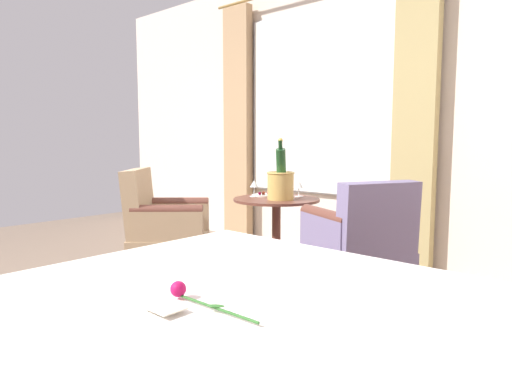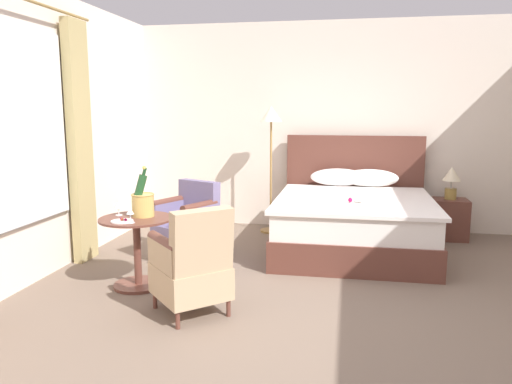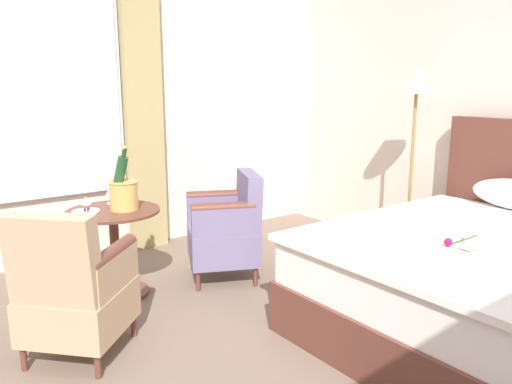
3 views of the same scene
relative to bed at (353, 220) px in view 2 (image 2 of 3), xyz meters
name	(u,v)px [view 2 (image 2 of 3)]	position (x,y,z in m)	size (l,w,h in m)	color
ground_plane	(322,313)	(-0.26, -1.99, -0.36)	(7.64, 7.64, 0.00)	#746253
wall_headboard_side	(337,127)	(-0.26, 1.15, 1.06)	(5.69, 0.12, 2.85)	silver
wall_window_side	(3,137)	(-3.09, -1.99, 1.05)	(0.27, 6.26, 2.85)	silver
bed	(353,220)	(0.00, 0.00, 0.00)	(1.84, 2.11, 1.31)	brown
nightstand	(449,219)	(1.22, 0.71, -0.10)	(0.47, 0.38, 0.52)	brown
bedside_lamp	(451,179)	(1.22, 0.71, 0.43)	(0.23, 0.23, 0.41)	olive
floor_lamp_brass	(271,131)	(-1.10, 0.67, 1.01)	(0.29, 0.29, 1.70)	olive
side_table_round	(137,247)	(-2.01, -1.67, 0.02)	(0.69, 0.69, 0.67)	brown
champagne_bucket	(143,202)	(-1.97, -1.60, 0.45)	(0.22, 0.22, 0.48)	tan
wine_glass_near_bucket	(119,206)	(-2.21, -1.60, 0.40)	(0.07, 0.07, 0.13)	white
wine_glass_near_edge	(130,212)	(-1.97, -1.88, 0.40)	(0.07, 0.07, 0.14)	white
snack_plate	(122,221)	(-2.06, -1.85, 0.31)	(0.20, 0.20, 0.04)	white
armchair_by_window	(188,223)	(-1.79, -0.80, 0.06)	(0.73, 0.73, 0.88)	brown
armchair_facing_bed	(193,265)	(-1.30, -2.20, 0.05)	(0.77, 0.78, 0.91)	brown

